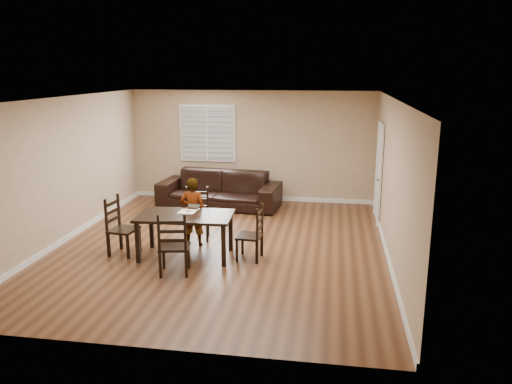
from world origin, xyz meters
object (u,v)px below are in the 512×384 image
at_px(chair_near, 198,215).
at_px(chair_right, 256,235).
at_px(chair_left, 117,228).
at_px(child, 193,212).
at_px(donut, 189,210).
at_px(dining_table, 185,219).
at_px(sofa, 219,189).
at_px(chair_far, 173,248).

relative_size(chair_near, chair_right, 1.04).
bearing_deg(chair_left, chair_right, -80.94).
xyz_separation_m(child, donut, (0.04, -0.40, 0.14)).
bearing_deg(chair_left, chair_near, -40.52).
height_order(chair_near, chair_left, chair_left).
relative_size(dining_table, chair_near, 1.68).
bearing_deg(chair_right, chair_near, -122.80).
bearing_deg(chair_left, donut, -72.82).
bearing_deg(chair_right, child, -108.91).
bearing_deg(sofa, donut, -80.92).
bearing_deg(chair_far, chair_near, -97.32).
xyz_separation_m(dining_table, chair_far, (0.06, -0.86, -0.20)).
xyz_separation_m(dining_table, chair_left, (-1.24, -0.04, -0.20)).
height_order(chair_near, chair_right, chair_near).
relative_size(chair_left, sofa, 0.36).
bearing_deg(dining_table, donut, 83.66).
distance_m(dining_table, donut, 0.21).
bearing_deg(chair_far, child, -97.68).
bearing_deg(chair_far, chair_right, -153.37).
relative_size(chair_far, chair_left, 1.00).
relative_size(dining_table, chair_right, 1.74).
height_order(dining_table, chair_right, chair_right).
xyz_separation_m(chair_left, chair_right, (2.47, 0.08, -0.04)).
distance_m(chair_far, chair_left, 1.54).
bearing_deg(chair_far, dining_table, -97.19).
xyz_separation_m(chair_right, child, (-1.26, 0.54, 0.21)).
height_order(dining_table, chair_near, chair_near).
height_order(dining_table, chair_left, chair_left).
bearing_deg(child, chair_far, 92.64).
bearing_deg(chair_far, donut, -98.51).
distance_m(dining_table, chair_far, 0.89).
bearing_deg(child, chair_right, 155.83).
relative_size(chair_left, chair_right, 1.08).
relative_size(child, donut, 13.80).
height_order(chair_left, chair_right, chair_left).
distance_m(chair_near, chair_right, 1.63).
xyz_separation_m(chair_left, donut, (1.25, 0.22, 0.31)).
bearing_deg(sofa, chair_right, -60.98).
distance_m(chair_near, donut, 0.91).
bearing_deg(sofa, child, -81.27).
distance_m(child, sofa, 2.73).
height_order(chair_near, chair_far, chair_far).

